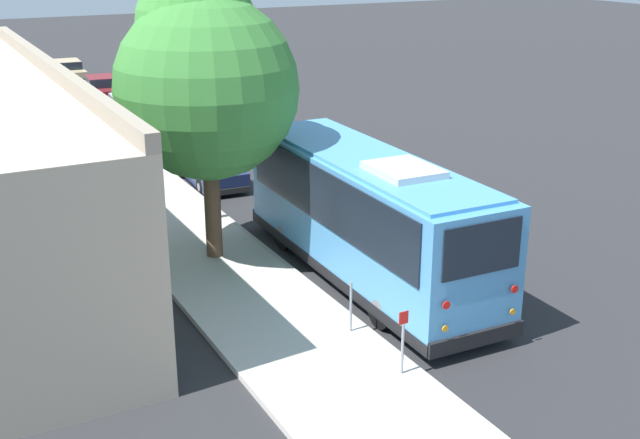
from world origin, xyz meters
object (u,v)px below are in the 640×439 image
object	(u,v)px
shuttle_bus	(366,211)
parked_sedan_tan	(68,71)
parked_sedan_maroon	(101,89)
sign_post_near	(403,342)
street_tree	(205,75)
sign_post_far	(351,307)
parked_sedan_navy	(211,168)
parked_sedan_blue	(160,134)
fire_hydrant	(213,206)
parked_sedan_silver	(128,109)

from	to	relation	value
shuttle_bus	parked_sedan_tan	bearing A→B (deg)	2.27
parked_sedan_maroon	sign_post_near	distance (m)	33.51
street_tree	sign_post_far	distance (m)	7.60
parked_sedan_navy	sign_post_near	world-z (taller)	sign_post_near
shuttle_bus	parked_sedan_maroon	world-z (taller)	shuttle_bus
shuttle_bus	parked_sedan_blue	distance (m)	16.39
parked_sedan_maroon	sign_post_near	size ratio (longest dim) A/B	3.28
sign_post_far	fire_hydrant	bearing A→B (deg)	0.02
sign_post_near	sign_post_far	xyz separation A→B (m)	(2.15, 0.00, -0.12)
parked_sedan_blue	fire_hydrant	distance (m)	10.32
sign_post_far	fire_hydrant	xyz separation A→B (m)	(8.88, 0.00, -0.21)
parked_sedan_silver	sign_post_near	bearing A→B (deg)	-178.99
shuttle_bus	parked_sedan_maroon	bearing A→B (deg)	1.91
sign_post_near	parked_sedan_maroon	bearing A→B (deg)	-2.94
shuttle_bus	parked_sedan_navy	distance (m)	10.29
parked_sedan_navy	parked_sedan_maroon	size ratio (longest dim) A/B	0.90
parked_sedan_maroon	parked_sedan_tan	xyz separation A→B (m)	(7.63, 0.32, -0.03)
parked_sedan_tan	sign_post_far	xyz separation A→B (m)	(-38.95, 1.40, 0.18)
parked_sedan_silver	street_tree	bearing A→B (deg)	176.32
parked_sedan_blue	parked_sedan_silver	bearing A→B (deg)	-5.94
parked_sedan_blue	sign_post_near	world-z (taller)	sign_post_near
sign_post_near	fire_hydrant	distance (m)	11.03
parked_sedan_maroon	sign_post_far	distance (m)	31.36
parked_sedan_silver	parked_sedan_tan	xyz separation A→B (m)	(13.79, 0.17, -0.03)
parked_sedan_navy	parked_sedan_tan	bearing A→B (deg)	3.13
parked_sedan_blue	street_tree	bearing A→B (deg)	165.26
parked_sedan_navy	parked_sedan_silver	world-z (taller)	same
fire_hydrant	sign_post_far	bearing A→B (deg)	-179.98
shuttle_bus	fire_hydrant	distance (m)	6.58
parked_sedan_maroon	fire_hydrant	world-z (taller)	parked_sedan_maroon
parked_sedan_silver	parked_sedan_maroon	world-z (taller)	parked_sedan_maroon
shuttle_bus	fire_hydrant	xyz separation A→B (m)	(6.10, 2.06, -1.37)
sign_post_near	sign_post_far	bearing A→B (deg)	0.00
parked_sedan_navy	sign_post_far	xyz separation A→B (m)	(-12.97, 1.44, 0.16)
parked_sedan_navy	parked_sedan_maroon	world-z (taller)	parked_sedan_maroon
parked_sedan_navy	sign_post_near	distance (m)	15.19
shuttle_bus	parked_sedan_tan	size ratio (longest dim) A/B	2.17
shuttle_bus	sign_post_far	xyz separation A→B (m)	(-2.78, 2.06, -1.16)
parked_sedan_maroon	sign_post_near	xyz separation A→B (m)	(-33.46, 1.72, 0.27)
street_tree	fire_hydrant	size ratio (longest dim) A/B	9.91
parked_sedan_silver	sign_post_far	size ratio (longest dim) A/B	3.64
sign_post_near	sign_post_far	size ratio (longest dim) A/B	1.16
sign_post_near	fire_hydrant	world-z (taller)	sign_post_near
parked_sedan_blue	sign_post_near	distance (m)	21.30
parked_sedan_silver	fire_hydrant	size ratio (longest dim) A/B	5.52
parked_sedan_blue	street_tree	distance (m)	14.13
shuttle_bus	sign_post_far	distance (m)	3.65
parked_sedan_blue	sign_post_far	distance (m)	19.16
parked_sedan_maroon	parked_sedan_blue	bearing A→B (deg)	-176.96
parked_sedan_maroon	street_tree	world-z (taller)	street_tree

